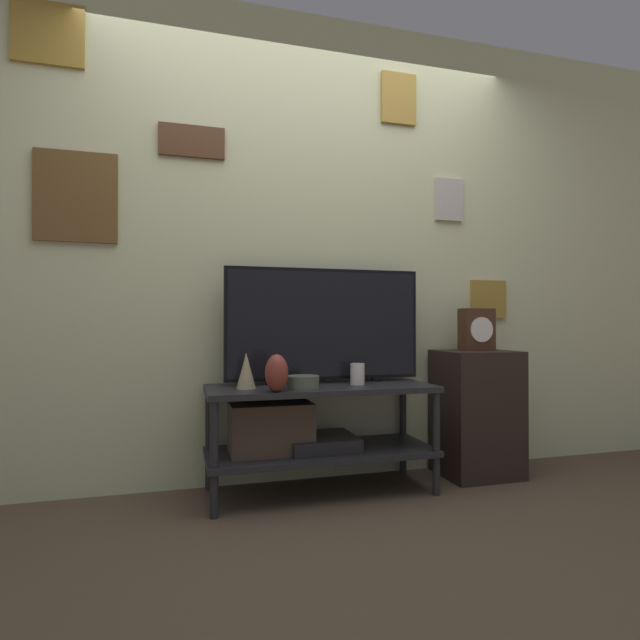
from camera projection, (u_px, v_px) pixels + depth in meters
ground_plane at (336, 511)px, 2.37m from camera, size 12.00×12.00×0.00m
wall_back at (307, 244)px, 2.91m from camera, size 6.40×0.08×2.70m
media_console at (302, 426)px, 2.61m from camera, size 1.20×0.46×0.56m
television at (324, 324)px, 2.75m from camera, size 1.10×0.05×0.63m
vase_urn_stoneware at (277, 373)px, 2.39m from camera, size 0.11×0.11×0.18m
vase_wide_bowl at (303, 382)px, 2.50m from camera, size 0.16×0.16×0.07m
vase_slim_bronze at (246, 371)px, 2.51m from camera, size 0.10×0.10×0.18m
candle_jar at (357, 374)px, 2.69m from camera, size 0.08×0.08×0.11m
side_table at (476, 413)px, 2.94m from camera, size 0.43×0.37×0.73m
mantel_clock at (477, 330)px, 2.96m from camera, size 0.20×0.11×0.25m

